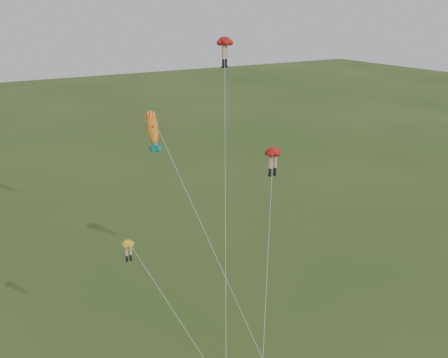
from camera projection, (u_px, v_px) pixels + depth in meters
legs_kite_red_high at (225, 48)px, 40.73m from camera, size 8.86×14.25×20.77m
legs_kite_red_mid at (273, 157)px, 39.07m from camera, size 7.34×9.21×12.68m
legs_kite_yellow at (134, 254)px, 32.57m from camera, size 3.62×10.07×8.62m
fish_kite at (153, 129)px, 35.28m from camera, size 3.63×12.83×16.32m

